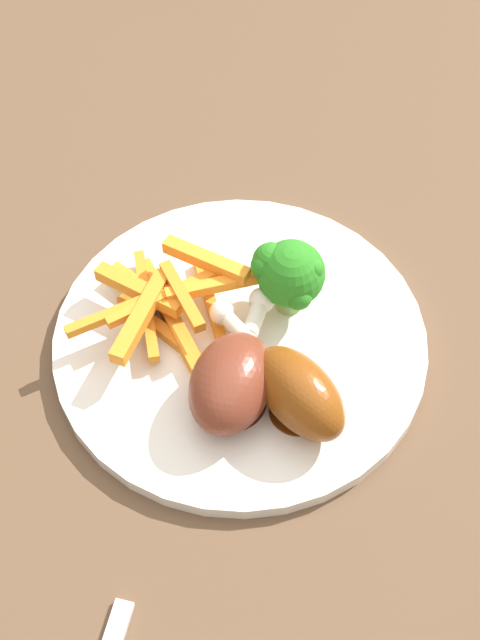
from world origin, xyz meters
The scene contains 7 objects.
ground_plane centered at (0.00, 0.00, 0.00)m, with size 6.00×6.00×0.00m, color #4C4742.
dining_table centered at (0.00, 0.00, 0.63)m, with size 1.06×0.76×0.75m.
dinner_plate centered at (0.06, -0.04, 0.76)m, with size 0.28×0.28×0.01m, color white.
broccoli_floret_front centered at (0.03, -0.01, 0.80)m, with size 0.05×0.05×0.06m.
carrot_fries_pile centered at (0.06, -0.09, 0.78)m, with size 0.12×0.14×0.04m.
chicken_drumstick_near centered at (0.12, 0.01, 0.79)m, with size 0.11×0.12×0.05m.
chicken_drumstick_far centered at (0.12, -0.04, 0.79)m, with size 0.13×0.06×0.05m.
Camera 1 is at (0.42, 0.02, 1.28)m, focal length 48.18 mm.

